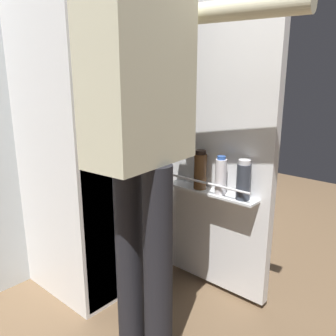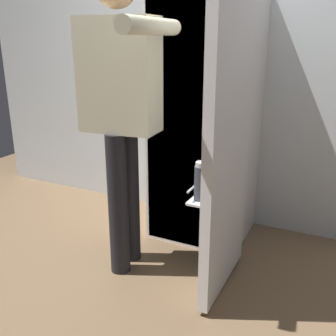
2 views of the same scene
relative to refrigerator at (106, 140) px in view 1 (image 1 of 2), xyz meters
name	(u,v)px [view 1 (image 1 of 2)]	position (x,y,z in m)	size (l,w,h in m)	color
ground_plane	(166,310)	(-0.03, -0.48, -0.85)	(5.77, 5.77, 0.00)	brown
kitchen_wall	(57,72)	(-0.03, 0.39, 0.37)	(4.40, 0.10, 2.44)	silver
refrigerator	(106,140)	(0.00, 0.00, 0.00)	(0.71, 1.20, 1.69)	white
person	(142,113)	(-0.29, -0.59, 0.22)	(0.60, 0.74, 1.76)	black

